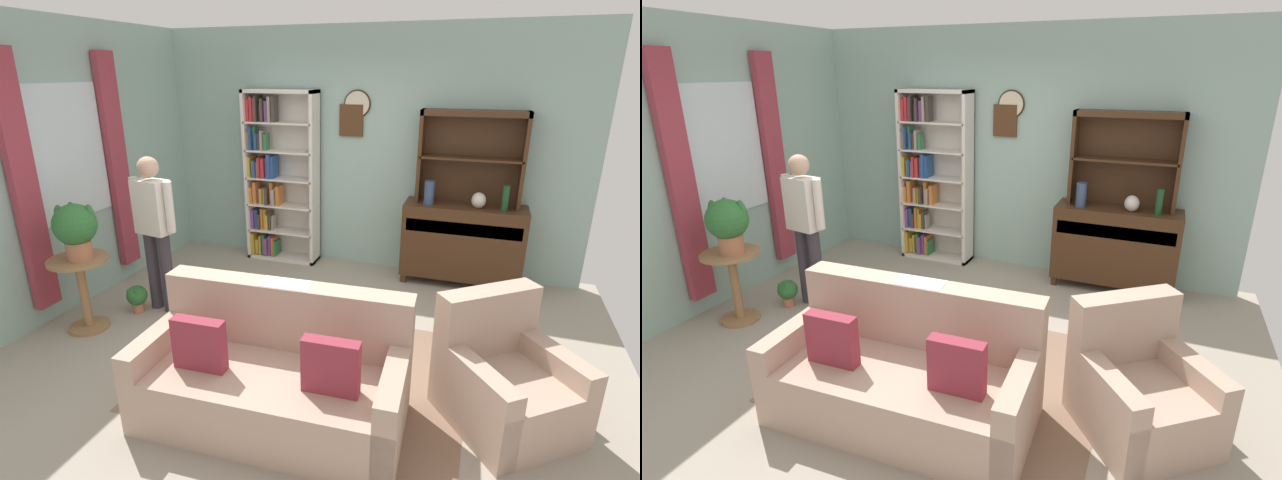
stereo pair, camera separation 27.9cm
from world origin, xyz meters
TOP-DOWN VIEW (x-y plane):
  - ground_plane at (0.00, 0.00)m, footprint 5.40×4.60m
  - wall_back at (-0.00, 2.13)m, footprint 5.00×0.09m
  - wall_left at (-2.52, 0.03)m, footprint 0.16×4.20m
  - area_rug at (0.20, -0.30)m, footprint 2.41×1.87m
  - bookshelf at (-1.08, 1.94)m, footprint 0.90×0.30m
  - sideboard at (1.21, 1.86)m, footprint 1.30×0.45m
  - sideboard_hutch at (1.21, 1.97)m, footprint 1.10×0.26m
  - vase_tall at (0.82, 1.78)m, footprint 0.11×0.11m
  - vase_round at (1.34, 1.79)m, footprint 0.15×0.15m
  - bottle_wine at (1.60, 1.77)m, footprint 0.07×0.07m
  - couch_floral at (0.13, -0.88)m, footprint 1.84×0.93m
  - armchair_floral at (1.64, -0.40)m, footprint 1.07×1.08m
  - plant_stand at (-2.03, -0.33)m, footprint 0.52×0.52m
  - potted_plant_large at (-1.98, -0.33)m, footprint 0.37×0.37m
  - potted_plant_small at (-1.80, 0.09)m, footprint 0.20×0.20m
  - person_reading at (-1.60, 0.23)m, footprint 0.53×0.25m
  - coffee_table at (0.15, 0.07)m, footprint 0.80×0.50m
  - book_stack at (0.13, 0.05)m, footprint 0.22×0.16m

SIDE VIEW (x-z plane):
  - ground_plane at x=0.00m, z-range -0.02..0.00m
  - area_rug at x=0.20m, z-range 0.00..0.01m
  - potted_plant_small at x=-1.80m, z-range 0.02..0.31m
  - armchair_floral at x=1.64m, z-range -0.15..0.73m
  - couch_floral at x=0.13m, z-range -0.14..0.76m
  - coffee_table at x=0.15m, z-range 0.14..0.56m
  - plant_stand at x=-2.03m, z-range 0.08..0.79m
  - book_stack at x=0.13m, z-range 0.42..0.51m
  - sideboard at x=1.21m, z-range 0.05..0.97m
  - person_reading at x=-1.60m, z-range 0.13..1.69m
  - vase_round at x=1.34m, z-range 0.92..1.09m
  - potted_plant_large at x=-1.98m, z-range 0.76..1.27m
  - bookshelf at x=-1.08m, z-range -0.02..2.08m
  - vase_tall at x=0.82m, z-range 0.92..1.18m
  - bottle_wine at x=1.60m, z-range 0.92..1.19m
  - wall_left at x=-2.52m, z-range 0.00..2.80m
  - wall_back at x=0.00m, z-range 0.00..2.80m
  - sideboard_hutch at x=1.21m, z-range 1.06..2.06m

